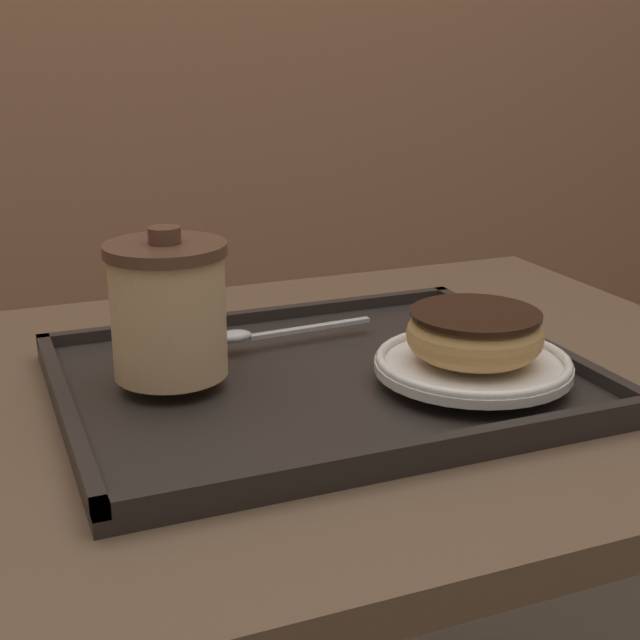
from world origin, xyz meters
name	(u,v)px	position (x,y,z in m)	size (l,w,h in m)	color
cafe_table	(335,546)	(0.00, 0.00, 0.57)	(0.82, 0.65, 0.75)	brown
serving_tray	(320,381)	(-0.03, -0.03, 0.76)	(0.45, 0.35, 0.02)	#282321
coffee_cup_front	(167,307)	(-0.15, 0.00, 0.83)	(0.10, 0.10, 0.13)	#E0B784
plate_with_chocolate_donut	(473,363)	(0.09, -0.09, 0.78)	(0.17, 0.17, 0.01)	white
donut_chocolate_glazed	(475,333)	(0.09, -0.09, 0.81)	(0.12, 0.12, 0.04)	tan
spoon	(260,334)	(-0.05, 0.06, 0.78)	(0.16, 0.03, 0.01)	silver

